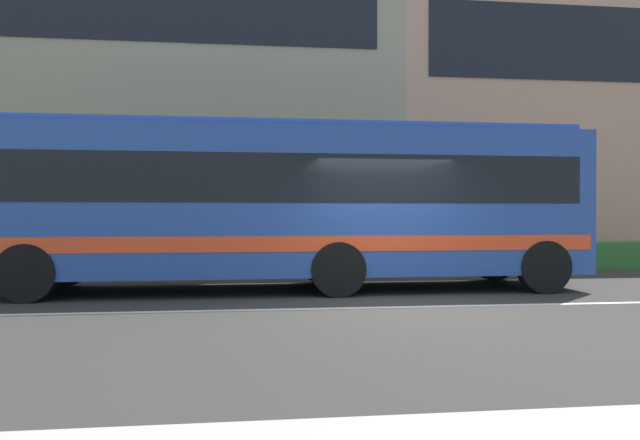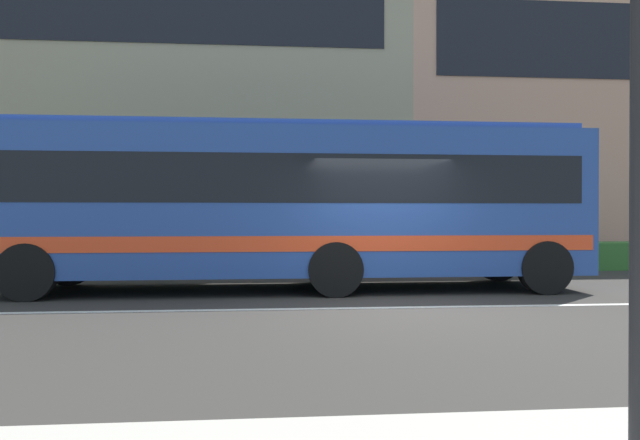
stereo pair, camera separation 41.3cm
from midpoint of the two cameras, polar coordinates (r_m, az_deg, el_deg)
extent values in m
plane|color=#33302C|center=(9.79, 6.89, -8.24)|extent=(160.00, 160.00, 0.00)
cube|color=silver|center=(9.79, 6.89, -8.22)|extent=(60.00, 0.16, 0.01)
cube|color=#37702F|center=(15.72, -5.08, -3.60)|extent=(22.36, 1.10, 0.73)
cube|color=tan|center=(24.44, -23.85, 13.33)|extent=(23.29, 8.88, 13.87)
cube|color=tan|center=(27.20, 24.52, 10.23)|extent=(18.48, 8.88, 12.23)
cube|color=#274999|center=(11.88, -3.47, 1.66)|extent=(11.32, 2.53, 2.76)
cube|color=black|center=(11.90, -3.47, 3.65)|extent=(10.64, 2.55, 0.88)
cube|color=#EE4722|center=(11.89, -3.47, -2.00)|extent=(11.09, 2.56, 0.28)
cube|color=#2B4A99|center=(12.00, -3.48, 8.55)|extent=(10.86, 2.13, 0.12)
cylinder|color=black|center=(11.42, -27.09, -4.52)|extent=(1.00, 0.29, 1.00)
cylinder|color=black|center=(13.58, -23.86, -3.72)|extent=(1.00, 0.29, 1.00)
cylinder|color=black|center=(10.87, 0.63, -4.72)|extent=(1.00, 0.29, 1.00)
cylinder|color=black|center=(13.12, -0.77, -3.83)|extent=(1.00, 0.29, 1.00)
cylinder|color=black|center=(12.08, 19.60, -4.23)|extent=(1.00, 0.29, 1.00)
cylinder|color=black|center=(14.13, 15.40, -3.54)|extent=(1.00, 0.29, 1.00)
camera|label=1|loc=(0.21, -90.97, -0.01)|focal=33.63mm
camera|label=2|loc=(0.21, 89.03, 0.01)|focal=33.63mm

